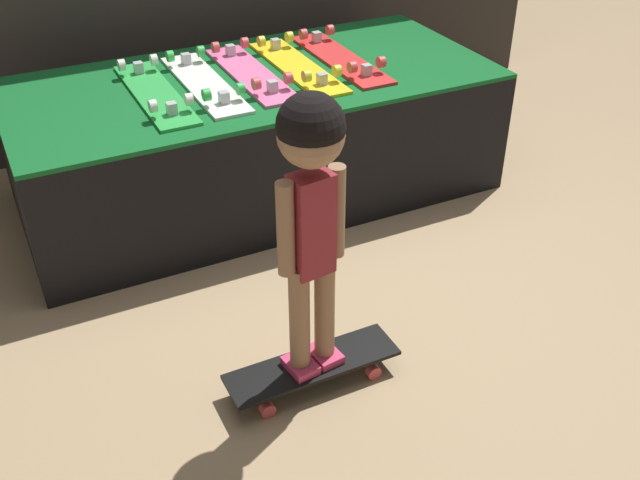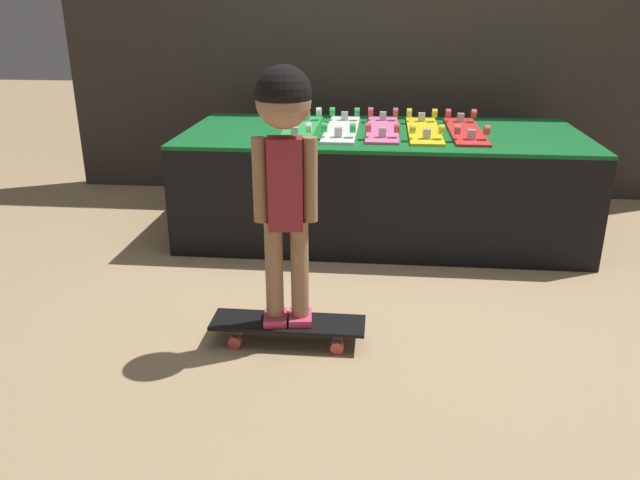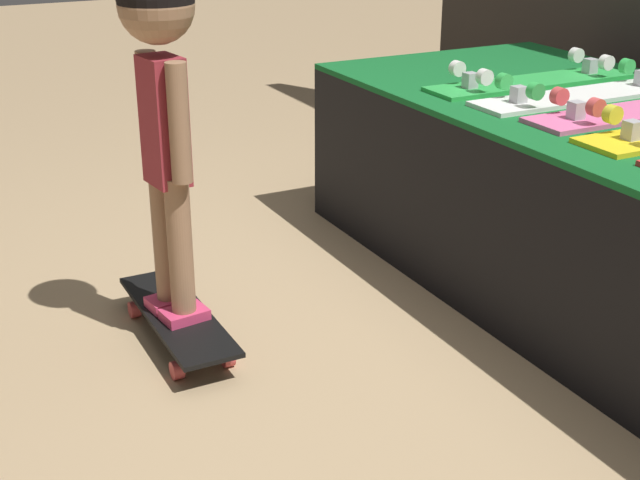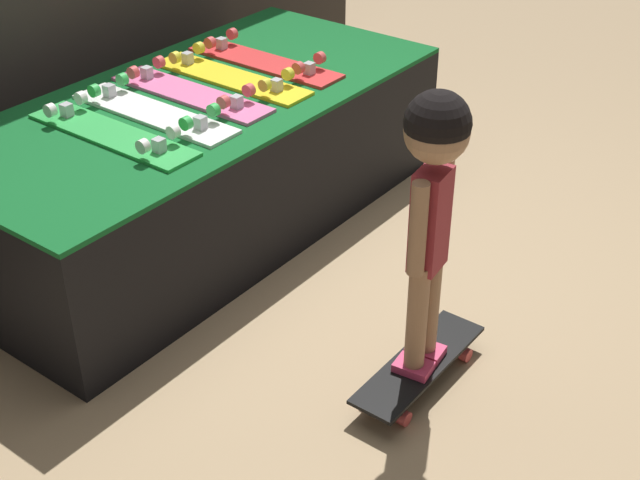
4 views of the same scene
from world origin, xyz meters
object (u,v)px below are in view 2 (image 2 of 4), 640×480
Objects in this scene: skateboard_pink_on_rack at (382,128)px; skateboard_yellow_on_rack at (423,129)px; skateboard_white_on_rack at (341,128)px; child at (284,150)px; skateboard_red_on_rack at (465,129)px; skateboard_on_floor at (287,325)px; skateboard_green_on_rack at (301,127)px.

skateboard_yellow_on_rack is (0.23, -0.02, 0.00)m from skateboard_pink_on_rack.
child reaches higher than skateboard_white_on_rack.
skateboard_red_on_rack is 0.79× the size of child.
skateboard_on_floor is (-0.35, -1.38, -0.55)m from skateboard_pink_on_rack.
skateboard_yellow_on_rack reaches higher than skateboard_on_floor.
skateboard_green_on_rack is at bearing -178.41° from skateboard_yellow_on_rack.
skateboard_white_on_rack is at bearing 77.83° from child.
skateboard_on_floor is at bearing -113.21° from skateboard_yellow_on_rack.
skateboard_pink_on_rack is 1.00× the size of skateboard_red_on_rack.
skateboard_yellow_on_rack and skateboard_red_on_rack have the same top height.
skateboard_red_on_rack is 1.27× the size of skateboard_on_floor.
skateboard_white_on_rack reaches higher than skateboard_on_floor.
skateboard_yellow_on_rack is at bearing 0.64° from skateboard_white_on_rack.
skateboard_pink_on_rack is (0.47, 0.04, 0.00)m from skateboard_green_on_rack.
skateboard_pink_on_rack is at bearing 175.90° from skateboard_yellow_on_rack.
skateboard_yellow_on_rack is at bearing 59.60° from child.
skateboard_pink_on_rack is 1.53m from skateboard_on_floor.
skateboard_on_floor is at bearing -120.82° from skateboard_red_on_rack.
skateboard_white_on_rack and skateboard_red_on_rack have the same top height.
skateboard_green_on_rack and skateboard_yellow_on_rack have the same top height.
child is at bearing -113.21° from skateboard_yellow_on_rack.
skateboard_red_on_rack is at bearing 1.74° from skateboard_yellow_on_rack.
skateboard_pink_on_rack is 1.00× the size of skateboard_yellow_on_rack.
skateboard_yellow_on_rack is 0.23m from skateboard_red_on_rack.
skateboard_green_on_rack is 1.00× the size of skateboard_yellow_on_rack.
skateboard_red_on_rack is at bearing -1.18° from skateboard_pink_on_rack.
skateboard_red_on_rack reaches higher than skateboard_on_floor.
skateboard_red_on_rack is (0.23, 0.01, 0.00)m from skateboard_yellow_on_rack.
skateboard_green_on_rack is 1.00× the size of skateboard_pink_on_rack.
skateboard_white_on_rack is 1.00× the size of skateboard_red_on_rack.
child reaches higher than skateboard_on_floor.
skateboard_green_on_rack is at bearing -176.50° from skateboard_white_on_rack.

